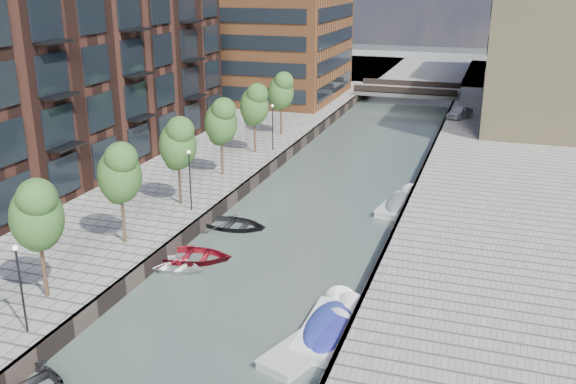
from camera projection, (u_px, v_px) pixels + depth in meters
The scene contains 27 objects.
water at pixel (352, 169), 55.06m from camera, with size 300.00×300.00×0.00m, color #38473F.
quay_left at pixel (8, 132), 65.65m from camera, with size 60.00×140.00×1.00m, color gray.
quay_right at pixel (552, 181), 50.12m from camera, with size 20.00×140.00×1.00m, color gray.
quay_wall_left at pixel (285, 157), 56.72m from camera, with size 0.25×140.00×1.00m, color #332823.
quay_wall_right at pixel (424, 169), 53.07m from camera, with size 0.25×140.00×1.00m, color #332823.
far_closure at pixel (432, 69), 108.76m from camera, with size 80.00×40.00×1.00m, color gray.
apartment_block at pixel (73, 81), 49.47m from camera, with size 8.00×38.00×14.00m, color black.
tan_block_near at pixel (550, 52), 67.44m from camera, with size 12.00×25.00×14.00m, color #8F7E57.
tan_block_far at pixel (541, 25), 90.46m from camera, with size 12.00×20.00×16.00m, color #8F7E57.
bridge at pixel (408, 91), 83.34m from camera, with size 13.00×6.00×1.30m.
tree_1 at pixel (36, 213), 29.84m from camera, with size 2.50×2.50×5.95m.
tree_2 at pixel (119, 172), 36.13m from camera, with size 2.50×2.50×5.95m.
tree_3 at pixel (178, 142), 42.41m from camera, with size 2.50×2.50×5.95m.
tree_4 at pixel (221, 120), 48.70m from camera, with size 2.50×2.50×5.95m.
tree_5 at pixel (254, 103), 54.98m from camera, with size 2.50×2.50×5.95m.
tree_6 at pixel (281, 90), 61.27m from camera, with size 2.50×2.50×5.95m.
lamp_0 at pixel (20, 280), 27.34m from camera, with size 0.24×0.24×4.12m.
lamp_1 at pixel (190, 174), 41.71m from camera, with size 0.24×0.24×4.12m.
lamp_2 at pixel (273, 123), 56.07m from camera, with size 0.24×0.24×4.12m.
sloop_2 at pixel (192, 260), 37.50m from camera, with size 3.42×4.79×0.99m, color maroon.
sloop_3 at pixel (171, 269), 36.41m from camera, with size 2.99×4.18×0.87m, color white.
sloop_4 at pixel (233, 228), 42.27m from camera, with size 3.29×4.61×0.96m, color black.
motorboat_0 at pixel (335, 328), 29.87m from camera, with size 2.37×5.50×1.78m.
motorboat_2 at pixel (315, 343), 28.88m from camera, with size 3.41×5.49×1.73m.
motorboat_3 at pixel (329, 323), 30.30m from camera, with size 1.99×5.52×1.83m.
motorboat_4 at pixel (401, 203), 46.04m from camera, with size 2.75×5.75×1.84m.
car at pixel (460, 112), 69.36m from camera, with size 1.53×3.80×1.30m, color silver.
Camera 1 is at (11.45, -11.78, 15.91)m, focal length 40.00 mm.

